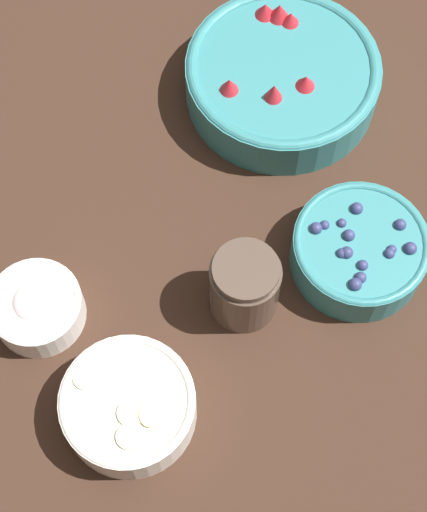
% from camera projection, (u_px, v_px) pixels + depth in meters
% --- Properties ---
extents(ground_plane, '(4.00, 4.00, 0.00)m').
position_uv_depth(ground_plane, '(271.00, 224.00, 1.00)').
color(ground_plane, '#382319').
extents(bowl_strawberries, '(0.24, 0.24, 0.08)m').
position_uv_depth(bowl_strawberries, '(282.00, 76.00, 1.04)').
color(bowl_strawberries, teal).
rests_on(bowl_strawberries, ground_plane).
extents(bowl_blueberries, '(0.15, 0.15, 0.06)m').
position_uv_depth(bowl_blueberries, '(359.00, 250.00, 0.95)').
color(bowl_blueberries, teal).
rests_on(bowl_blueberries, ground_plane).
extents(bowl_bananas, '(0.14, 0.14, 0.06)m').
position_uv_depth(bowl_bananas, '(129.00, 406.00, 0.88)').
color(bowl_bananas, silver).
rests_on(bowl_bananas, ground_plane).
extents(bowl_cream, '(0.10, 0.10, 0.05)m').
position_uv_depth(bowl_cream, '(37.00, 306.00, 0.93)').
color(bowl_cream, white).
rests_on(bowl_cream, ground_plane).
extents(jar_chocolate, '(0.08, 0.08, 0.09)m').
position_uv_depth(jar_chocolate, '(244.00, 287.00, 0.92)').
color(jar_chocolate, '#4C3D33').
rests_on(jar_chocolate, ground_plane).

